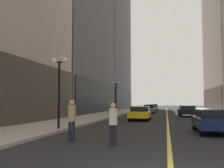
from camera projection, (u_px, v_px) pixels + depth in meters
The scene contains 14 objects.
ground_plane at pixel (167, 114), 39.69m from camera, with size 200.00×200.00×0.00m, color #262628.
sidewalk_left at pixel (114, 113), 41.36m from camera, with size 4.50×78.00×0.15m, color #ADA8A0.
lane_centre_stripe at pixel (167, 114), 39.69m from camera, with size 0.16×70.00×0.01m, color #E5D64C.
building_left_far at pixel (105, 3), 69.20m from camera, with size 10.15×26.00×56.36m.
car_navy at pixel (212, 120), 14.69m from camera, with size 1.84×4.41×1.32m.
car_yellow at pixel (140, 113), 25.18m from camera, with size 1.93×4.53×1.32m.
car_black at pixel (187, 111), 32.06m from camera, with size 2.11×4.37×1.32m.
car_grey at pixel (149, 109), 41.78m from camera, with size 1.99×4.65×1.32m.
car_blue at pixel (150, 108), 50.45m from camera, with size 1.81×4.25×1.32m.
car_white at pixel (154, 107), 59.80m from camera, with size 1.78×4.76×1.32m.
pedestrian_in_white_shirt at pixel (113, 121), 10.45m from camera, with size 0.40×0.40×1.71m.
pedestrian_in_tan_trench at pixel (72, 117), 11.49m from camera, with size 0.38×0.38×1.83m.
street_lamp_left_near at pixel (59, 77), 15.78m from camera, with size 1.06×0.36×4.43m.
street_lamp_left_far at pixel (116, 90), 33.63m from camera, with size 1.06×0.36×4.43m.
Camera 1 is at (-0.09, -5.77, 1.72)m, focal length 42.00 mm.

